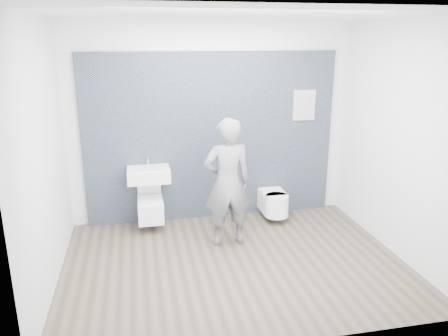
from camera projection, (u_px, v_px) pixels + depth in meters
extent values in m
plane|color=brown|center=(234.00, 262.00, 5.21)|extent=(4.00, 4.00, 0.00)
plane|color=silver|center=(211.00, 123.00, 6.21)|extent=(4.00, 0.00, 4.00)
plane|color=silver|center=(278.00, 194.00, 3.40)|extent=(4.00, 0.00, 4.00)
plane|color=silver|center=(43.00, 158.00, 4.42)|extent=(0.00, 3.00, 3.00)
plane|color=silver|center=(399.00, 140.00, 5.19)|extent=(0.00, 3.00, 3.00)
plane|color=white|center=(236.00, 14.00, 4.41)|extent=(4.00, 4.00, 0.00)
cube|color=black|center=(212.00, 215.00, 6.59)|extent=(3.60, 0.06, 2.40)
cube|color=white|center=(149.00, 175.00, 5.96)|extent=(0.57, 0.43, 0.17)
cube|color=silver|center=(148.00, 169.00, 5.91)|extent=(0.40, 0.29, 0.03)
cylinder|color=silver|center=(148.00, 161.00, 6.06)|extent=(0.02, 0.02, 0.14)
cylinder|color=silver|center=(148.00, 157.00, 5.99)|extent=(0.02, 0.10, 0.02)
cylinder|color=silver|center=(149.00, 180.00, 6.18)|extent=(0.04, 0.04, 0.11)
cube|color=white|center=(151.00, 210.00, 6.07)|extent=(0.34, 0.50, 0.29)
cylinder|color=silver|center=(150.00, 202.00, 6.00)|extent=(0.24, 0.24, 0.03)
cube|color=white|center=(150.00, 200.00, 5.99)|extent=(0.33, 0.40, 0.02)
cube|color=white|center=(149.00, 184.00, 6.09)|extent=(0.33, 0.16, 0.34)
cube|color=silver|center=(150.00, 211.00, 6.30)|extent=(0.09, 0.06, 0.08)
cube|color=white|center=(272.00, 201.00, 6.46)|extent=(0.34, 0.40, 0.29)
cylinder|color=white|center=(276.00, 206.00, 6.27)|extent=(0.34, 0.34, 0.29)
cube|color=white|center=(273.00, 192.00, 6.39)|extent=(0.33, 0.38, 0.03)
cylinder|color=white|center=(277.00, 196.00, 6.21)|extent=(0.33, 0.33, 0.03)
cube|color=silver|center=(269.00, 204.00, 6.65)|extent=(0.10, 0.06, 0.08)
cube|color=white|center=(299.00, 210.00, 6.80)|extent=(0.33, 0.03, 0.44)
imported|color=slate|center=(227.00, 183.00, 5.46)|extent=(0.62, 0.42, 1.65)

